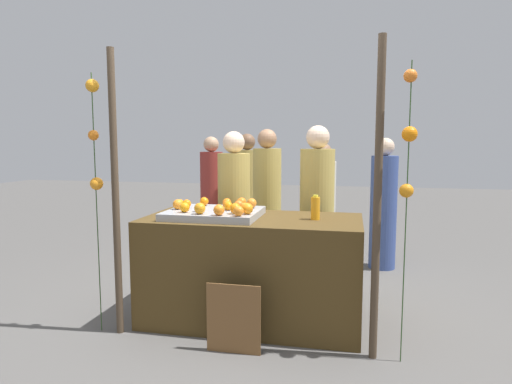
% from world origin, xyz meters
% --- Properties ---
extents(ground_plane, '(24.00, 24.00, 0.00)m').
position_xyz_m(ground_plane, '(0.00, 0.00, 0.00)').
color(ground_plane, '#565451').
extents(stall_counter, '(1.82, 0.87, 0.90)m').
position_xyz_m(stall_counter, '(0.00, 0.00, 0.45)').
color(stall_counter, '#4C3819').
rests_on(stall_counter, ground_plane).
extents(orange_tray, '(0.77, 0.64, 0.06)m').
position_xyz_m(orange_tray, '(-0.32, -0.04, 0.93)').
color(orange_tray, '#9EA0A5').
rests_on(orange_tray, stall_counter).
extents(orange_0, '(0.08, 0.08, 0.08)m').
position_xyz_m(orange_0, '(-0.59, 0.00, 1.00)').
color(orange_0, orange).
rests_on(orange_0, orange_tray).
extents(orange_1, '(0.07, 0.07, 0.07)m').
position_xyz_m(orange_1, '(-0.42, -0.16, 0.99)').
color(orange_1, orange).
rests_on(orange_1, orange_tray).
extents(orange_2, '(0.07, 0.07, 0.07)m').
position_xyz_m(orange_2, '(-0.05, -0.06, 1.00)').
color(orange_2, orange).
rests_on(orange_2, orange_tray).
extents(orange_3, '(0.07, 0.07, 0.07)m').
position_xyz_m(orange_3, '(-0.23, 0.02, 1.00)').
color(orange_3, orange).
rests_on(orange_3, orange_tray).
extents(orange_4, '(0.08, 0.08, 0.08)m').
position_xyz_m(orange_4, '(-0.49, 0.18, 1.00)').
color(orange_4, orange).
rests_on(orange_4, orange_tray).
extents(orange_5, '(0.09, 0.09, 0.09)m').
position_xyz_m(orange_5, '(-0.37, -0.28, 1.00)').
color(orange_5, orange).
rests_on(orange_5, orange_tray).
extents(orange_6, '(0.07, 0.07, 0.07)m').
position_xyz_m(orange_6, '(-0.20, -0.04, 1.00)').
color(orange_6, orange).
rests_on(orange_6, orange_tray).
extents(orange_7, '(0.09, 0.09, 0.09)m').
position_xyz_m(orange_7, '(-0.09, -0.20, 1.00)').
color(orange_7, orange).
rests_on(orange_7, orange_tray).
extents(orange_8, '(0.09, 0.09, 0.09)m').
position_xyz_m(orange_8, '(-0.64, -0.08, 1.00)').
color(orange_8, orange).
rests_on(orange_8, orange_tray).
extents(orange_9, '(0.09, 0.09, 0.09)m').
position_xyz_m(orange_9, '(-0.03, 0.13, 1.00)').
color(orange_9, orange).
rests_on(orange_9, orange_tray).
extents(orange_10, '(0.09, 0.09, 0.09)m').
position_xyz_m(orange_10, '(-0.14, 0.17, 1.00)').
color(orange_10, orange).
rests_on(orange_10, orange_tray).
extents(orange_11, '(0.07, 0.07, 0.07)m').
position_xyz_m(orange_11, '(-0.66, 0.03, 0.99)').
color(orange_11, orange).
rests_on(orange_11, orange_tray).
extents(orange_12, '(0.09, 0.09, 0.09)m').
position_xyz_m(orange_12, '(-0.20, -0.30, 1.00)').
color(orange_12, orange).
rests_on(orange_12, orange_tray).
extents(orange_13, '(0.08, 0.08, 0.08)m').
position_xyz_m(orange_13, '(-0.12, 0.02, 1.00)').
color(orange_13, orange).
rests_on(orange_13, orange_tray).
extents(orange_14, '(0.08, 0.08, 0.08)m').
position_xyz_m(orange_14, '(-0.04, -0.31, 1.00)').
color(orange_14, orange).
rests_on(orange_14, orange_tray).
extents(orange_15, '(0.08, 0.08, 0.08)m').
position_xyz_m(orange_15, '(-0.52, -0.22, 1.00)').
color(orange_15, orange).
rests_on(orange_15, orange_tray).
extents(orange_16, '(0.09, 0.09, 0.09)m').
position_xyz_m(orange_16, '(0.01, -0.20, 1.00)').
color(orange_16, orange).
rests_on(orange_16, orange_tray).
extents(orange_17, '(0.08, 0.08, 0.08)m').
position_xyz_m(orange_17, '(-0.26, 0.14, 1.00)').
color(orange_17, orange).
rests_on(orange_17, orange_tray).
extents(juice_bottle, '(0.08, 0.08, 0.20)m').
position_xyz_m(juice_bottle, '(0.53, 0.01, 0.99)').
color(juice_bottle, orange).
rests_on(juice_bottle, stall_counter).
extents(chalkboard_sign, '(0.40, 0.03, 0.53)m').
position_xyz_m(chalkboard_sign, '(0.00, -0.61, 0.25)').
color(chalkboard_sign, brown).
rests_on(chalkboard_sign, ground_plane).
extents(vendor_left, '(0.33, 0.33, 1.64)m').
position_xyz_m(vendor_left, '(-0.36, 0.73, 0.76)').
color(vendor_left, tan).
rests_on(vendor_left, ground_plane).
extents(vendor_right, '(0.34, 0.34, 1.69)m').
position_xyz_m(vendor_right, '(0.48, 0.78, 0.79)').
color(vendor_right, tan).
rests_on(vendor_right, ground_plane).
extents(crowd_person_0, '(0.30, 0.30, 1.52)m').
position_xyz_m(crowd_person_0, '(0.49, 1.42, 0.71)').
color(crowd_person_0, beige).
rests_on(crowd_person_0, ground_plane).
extents(crowd_person_1, '(0.32, 0.32, 1.61)m').
position_xyz_m(crowd_person_1, '(-1.14, 2.41, 0.75)').
color(crowd_person_1, maroon).
rests_on(crowd_person_1, ground_plane).
extents(crowd_person_2, '(0.33, 0.33, 1.65)m').
position_xyz_m(crowd_person_2, '(-0.59, 2.28, 0.77)').
color(crowd_person_2, tan).
rests_on(crowd_person_2, ground_plane).
extents(crowd_person_3, '(0.34, 0.34, 1.68)m').
position_xyz_m(crowd_person_3, '(-0.17, 1.55, 0.78)').
color(crowd_person_3, tan).
rests_on(crowd_person_3, ground_plane).
extents(crowd_person_4, '(0.32, 0.32, 1.58)m').
position_xyz_m(crowd_person_4, '(1.20, 1.90, 0.74)').
color(crowd_person_4, '#384C8C').
rests_on(crowd_person_4, ground_plane).
extents(canopy_post_left, '(0.06, 0.06, 2.24)m').
position_xyz_m(canopy_post_left, '(-0.99, -0.47, 1.12)').
color(canopy_post_left, '#473828').
rests_on(canopy_post_left, ground_plane).
extents(canopy_post_right, '(0.06, 0.06, 2.24)m').
position_xyz_m(canopy_post_right, '(0.99, -0.47, 1.12)').
color(canopy_post_right, '#473828').
rests_on(canopy_post_right, ground_plane).
extents(garland_strand_left, '(0.10, 0.10, 2.06)m').
position_xyz_m(garland_strand_left, '(-1.15, -0.48, 1.56)').
color(garland_strand_left, '#2D4C23').
rests_on(garland_strand_left, ground_plane).
extents(garland_strand_right, '(0.10, 0.11, 2.06)m').
position_xyz_m(garland_strand_right, '(1.18, -0.50, 1.54)').
color(garland_strand_right, '#2D4C23').
rests_on(garland_strand_right, ground_plane).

